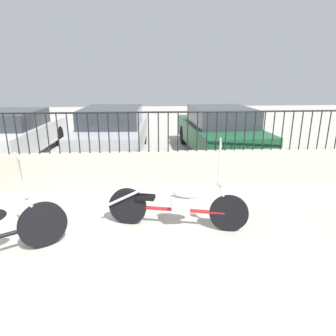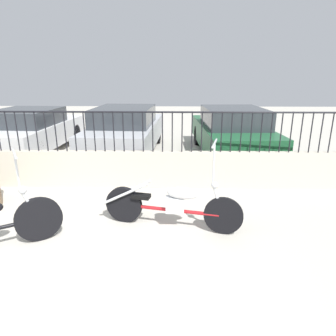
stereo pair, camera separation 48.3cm
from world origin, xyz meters
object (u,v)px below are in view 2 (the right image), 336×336
Objects in this scene: car_silver at (126,130)px; car_green at (231,132)px; car_white at (31,130)px; motorcycle_red at (167,203)px.

car_green reaches higher than car_silver.
car_silver reaches higher than car_white.
motorcycle_red is 0.49× the size of car_green.
car_green is (1.78, 4.48, 0.30)m from motorcycle_red.
car_white is at bearing 85.14° from car_green.
car_silver is at bearing 119.31° from motorcycle_red.
motorcycle_red is 6.36m from car_white.
car_silver is 3.14m from car_green.
car_silver is at bearing 83.76° from car_green.
car_silver is (2.94, -0.02, 0.03)m from car_white.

